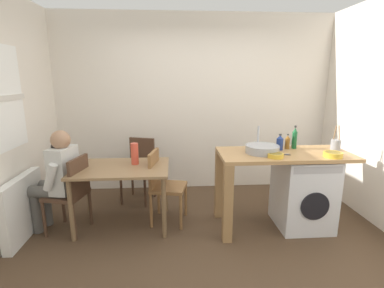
# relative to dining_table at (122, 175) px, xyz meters

# --- Properties ---
(ground_plane) EXTENTS (5.46, 5.46, 0.00)m
(ground_plane) POSITION_rel_dining_table_xyz_m (0.95, -0.50, -0.64)
(ground_plane) COLOR #4C3826
(wall_back) EXTENTS (4.60, 0.10, 2.70)m
(wall_back) POSITION_rel_dining_table_xyz_m (0.95, 1.25, 0.71)
(wall_back) COLOR silver
(wall_back) RESTS_ON ground_plane
(radiator) EXTENTS (0.10, 0.80, 0.70)m
(radiator) POSITION_rel_dining_table_xyz_m (-1.07, -0.20, -0.29)
(radiator) COLOR white
(radiator) RESTS_ON ground_plane
(dining_table) EXTENTS (1.10, 0.76, 0.74)m
(dining_table) POSITION_rel_dining_table_xyz_m (0.00, 0.00, 0.00)
(dining_table) COLOR olive
(dining_table) RESTS_ON ground_plane
(chair_person_seat) EXTENTS (0.48, 0.48, 0.90)m
(chair_person_seat) POSITION_rel_dining_table_xyz_m (-0.55, -0.12, -0.14)
(chair_person_seat) COLOR #4C3323
(chair_person_seat) RESTS_ON ground_plane
(chair_opposite) EXTENTS (0.47, 0.47, 0.90)m
(chair_opposite) POSITION_rel_dining_table_xyz_m (0.48, 0.07, -0.14)
(chair_opposite) COLOR olive
(chair_opposite) RESTS_ON ground_plane
(chair_spare_by_wall) EXTENTS (0.50, 0.50, 0.90)m
(chair_spare_by_wall) POSITION_rel_dining_table_xyz_m (0.12, 0.77, -0.14)
(chair_spare_by_wall) COLOR #4C3323
(chair_spare_by_wall) RESTS_ON ground_plane
(seated_person) EXTENTS (0.54, 0.54, 1.20)m
(seated_person) POSITION_rel_dining_table_xyz_m (-0.70, -0.08, 0.03)
(seated_person) COLOR #595651
(seated_person) RESTS_ON ground_plane
(kitchen_counter) EXTENTS (1.50, 0.68, 0.92)m
(kitchen_counter) POSITION_rel_dining_table_xyz_m (1.67, -0.16, 0.12)
(kitchen_counter) COLOR tan
(kitchen_counter) RESTS_ON ground_plane
(washing_machine) EXTENTS (0.60, 0.61, 0.86)m
(washing_machine) POSITION_rel_dining_table_xyz_m (2.15, -0.16, -0.21)
(washing_machine) COLOR silver
(washing_machine) RESTS_ON ground_plane
(sink_basin) EXTENTS (0.38, 0.38, 0.09)m
(sink_basin) POSITION_rel_dining_table_xyz_m (1.62, -0.16, 0.32)
(sink_basin) COLOR #9EA0A5
(sink_basin) RESTS_ON kitchen_counter
(tap) EXTENTS (0.02, 0.02, 0.28)m
(tap) POSITION_rel_dining_table_xyz_m (1.62, 0.02, 0.42)
(tap) COLOR #B2B2B7
(tap) RESTS_ON kitchen_counter
(bottle_tall_green) EXTENTS (0.08, 0.08, 0.19)m
(bottle_tall_green) POSITION_rel_dining_table_xyz_m (1.87, -0.03, 0.36)
(bottle_tall_green) COLOR navy
(bottle_tall_green) RESTS_ON kitchen_counter
(bottle_squat_brown) EXTENTS (0.06, 0.06, 0.18)m
(bottle_squat_brown) POSITION_rel_dining_table_xyz_m (1.98, 0.02, 0.36)
(bottle_squat_brown) COLOR brown
(bottle_squat_brown) RESTS_ON kitchen_counter
(bottle_clear_small) EXTENTS (0.06, 0.06, 0.28)m
(bottle_clear_small) POSITION_rel_dining_table_xyz_m (2.07, 0.03, 0.40)
(bottle_clear_small) COLOR #19592D
(bottle_clear_small) RESTS_ON kitchen_counter
(mixing_bowl) EXTENTS (0.17, 0.17, 0.05)m
(mixing_bowl) POSITION_rel_dining_table_xyz_m (1.71, -0.36, 0.30)
(mixing_bowl) COLOR gold
(mixing_bowl) RESTS_ON kitchen_counter
(utensil_crock) EXTENTS (0.11, 0.11, 0.30)m
(utensil_crock) POSITION_rel_dining_table_xyz_m (2.52, -0.11, 0.35)
(utensil_crock) COLOR gray
(utensil_crock) RESTS_ON kitchen_counter
(colander) EXTENTS (0.20, 0.20, 0.06)m
(colander) POSITION_rel_dining_table_xyz_m (2.34, -0.38, 0.31)
(colander) COLOR gold
(colander) RESTS_ON kitchen_counter
(vase) EXTENTS (0.09, 0.09, 0.26)m
(vase) POSITION_rel_dining_table_xyz_m (0.15, 0.10, 0.23)
(vase) COLOR #D84C38
(vase) RESTS_ON dining_table
(scissors) EXTENTS (0.15, 0.06, 0.01)m
(scissors) POSITION_rel_dining_table_xyz_m (1.84, -0.26, 0.28)
(scissors) COLOR #B2B2B7
(scissors) RESTS_ON kitchen_counter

